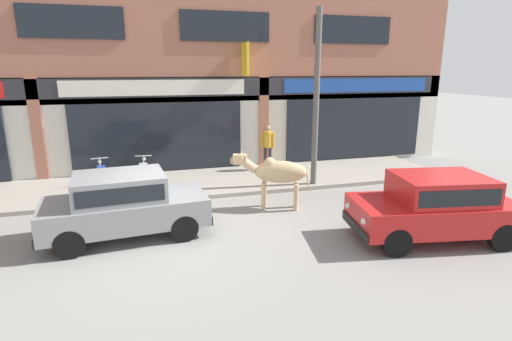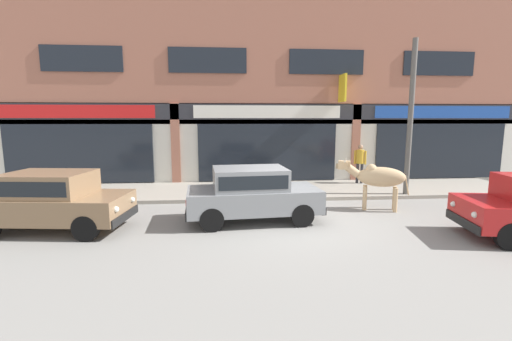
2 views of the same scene
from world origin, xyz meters
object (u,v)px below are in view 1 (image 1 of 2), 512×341
object	(u,v)px
cow	(276,172)
motorcycle_0	(103,178)
utility_pole	(316,100)
car_1	(124,202)
pedestrian	(268,143)
car_0	(436,204)
motorcycle_1	(143,175)

from	to	relation	value
cow	motorcycle_0	world-z (taller)	cow
cow	utility_pole	distance (m)	2.94
cow	car_1	world-z (taller)	cow
pedestrian	utility_pole	bearing A→B (deg)	-68.72
pedestrian	cow	bearing A→B (deg)	-103.98
car_0	utility_pole	bearing A→B (deg)	101.82
car_1	motorcycle_1	size ratio (longest dim) A/B	2.05
cow	pedestrian	bearing A→B (deg)	76.02
pedestrian	utility_pole	xyz separation A→B (m)	(0.85, -2.17, 1.66)
cow	pedestrian	xyz separation A→B (m)	(0.93, 3.72, 0.10)
motorcycle_0	utility_pole	distance (m)	6.86
motorcycle_0	utility_pole	xyz separation A→B (m)	(6.39, -1.08, 2.26)
car_1	motorcycle_0	distance (m)	3.59
car_0	car_1	xyz separation A→B (m)	(-6.56, 2.01, 0.00)
pedestrian	motorcycle_0	bearing A→B (deg)	-168.86
utility_pole	cow	bearing A→B (deg)	-138.87
cow	utility_pole	xyz separation A→B (m)	(1.77, 1.55, 1.76)
motorcycle_0	motorcycle_1	bearing A→B (deg)	-0.77
car_1	motorcycle_0	xyz separation A→B (m)	(-0.75, 3.50, -0.31)
car_0	car_1	world-z (taller)	same
cow	motorcycle_1	xyz separation A→B (m)	(-3.43, 2.61, -0.50)
car_1	motorcycle_1	distance (m)	3.52
car_0	utility_pole	distance (m)	4.92
pedestrian	motorcycle_1	bearing A→B (deg)	-165.75
car_1	motorcycle_1	world-z (taller)	car_1
car_0	utility_pole	world-z (taller)	utility_pole
car_0	pedestrian	bearing A→B (deg)	105.03
car_0	pedestrian	size ratio (longest dim) A/B	2.36
cow	pedestrian	size ratio (longest dim) A/B	1.28
car_1	utility_pole	size ratio (longest dim) A/B	0.70
motorcycle_1	pedestrian	xyz separation A→B (m)	(4.36, 1.11, 0.60)
motorcycle_1	pedestrian	bearing A→B (deg)	14.25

